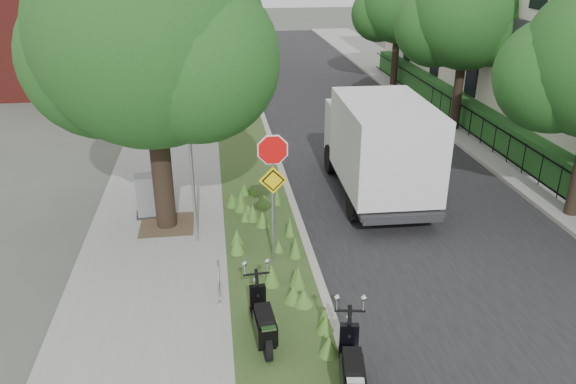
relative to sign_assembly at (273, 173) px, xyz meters
name	(u,v)px	position (x,y,z in m)	size (l,w,h in m)	color
ground	(337,274)	(1.40, -0.58, -2.33)	(120.00, 120.00, 0.00)	#4C5147
sidewalk_near	(172,141)	(-2.85, 9.42, -2.27)	(3.50, 60.00, 0.12)	gray
verge	(244,138)	(-0.10, 9.42, -2.27)	(2.00, 60.00, 0.12)	#34491F
kerb_near	(270,137)	(0.90, 9.42, -2.26)	(0.20, 60.00, 0.13)	#9E9991
road	(357,135)	(4.40, 9.42, -2.32)	(7.00, 60.00, 0.01)	black
kerb_far	(441,130)	(7.90, 9.42, -2.26)	(0.20, 60.00, 0.13)	#9E9991
footpath_far	(481,128)	(9.60, 9.42, -2.27)	(3.20, 60.00, 0.12)	gray
street_tree_main	(146,44)	(-2.68, 2.28, 2.48)	(6.21, 5.54, 7.66)	black
bare_post	(192,166)	(-1.80, 1.22, -0.21)	(0.08, 0.08, 4.00)	#A5A8AD
bike_hoop	(219,278)	(-1.30, -1.18, -1.83)	(0.06, 0.78, 0.77)	#A5A8AD
sign_assembly	(273,173)	(0.00, 0.00, 0.00)	(0.94, 0.08, 3.22)	#A5A8AD
fence_far	(460,115)	(8.60, 9.42, -1.66)	(0.04, 24.00, 1.00)	black
hedge_far	(476,114)	(9.30, 9.42, -1.66)	(1.00, 24.00, 1.10)	#194217
terrace_houses	(576,23)	(12.89, 9.42, 1.83)	(7.40, 26.40, 8.20)	beige
brick_building	(77,1)	(-8.10, 21.42, 1.88)	(9.40, 10.40, 8.30)	maroon
far_tree_b	(465,19)	(8.34, 9.46, 2.04)	(4.83, 4.31, 6.56)	black
far_tree_c	(397,9)	(8.34, 17.46, 1.63)	(4.37, 3.89, 5.93)	black
scooter_near	(264,326)	(-0.52, -2.96, -1.81)	(0.43, 1.73, 0.82)	black
scooter_far	(351,374)	(0.77, -4.42, -1.79)	(0.56, 1.78, 0.85)	black
box_truck	(379,143)	(3.47, 3.55, -0.66)	(2.41, 5.72, 2.56)	#262628
utility_cabinet	(151,196)	(-3.03, 2.92, -1.65)	(0.92, 0.67, 1.15)	#262628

